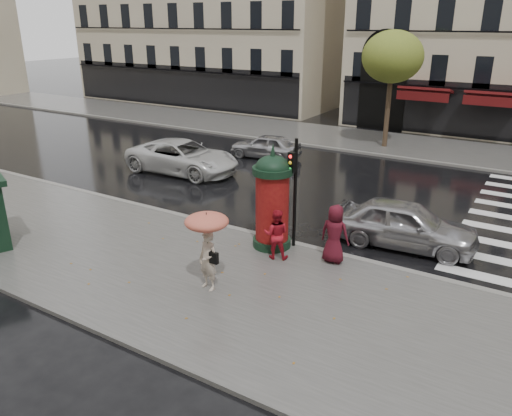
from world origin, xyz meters
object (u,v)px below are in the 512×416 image
Objects in this scene: car_white at (183,157)px; woman_red at (276,234)px; woman_umbrella at (207,239)px; man_burgundy at (335,234)px; car_silver at (405,224)px; traffic_light at (294,183)px; car_far_silver at (265,146)px; morris_column at (272,198)px.

woman_red is at bearing -127.20° from car_white.
woman_umbrella is 11.91m from car_white.
woman_red is at bearing 76.37° from woman_umbrella.
car_white is at bearing -56.70° from woman_red.
man_burgundy is at bearing -178.67° from woman_red.
car_silver is (1.44, 2.50, -0.25)m from man_burgundy.
car_silver is at bearing 35.63° from traffic_light.
woman_red is 0.28× the size of car_white.
car_far_silver is (-6.71, 9.63, -1.64)m from traffic_light.
traffic_light is at bearing -12.47° from man_burgundy.
car_white is at bearing -31.17° from car_far_silver.
traffic_light is 4.02m from car_silver.
car_silver is at bearing 34.67° from morris_column.
traffic_light is (0.68, 3.67, 0.68)m from woman_umbrella.
car_white reaches higher than car_silver.
woman_red is 0.87× the size of man_burgundy.
woman_umbrella reaches higher than car_silver.
car_far_silver is at bearing 47.54° from car_silver.
car_silver is (3.71, 5.84, -0.83)m from woman_umbrella.
morris_column is at bearing -125.68° from car_white.
woman_red is 1.72m from traffic_light.
car_white is (-10.35, 5.39, -0.24)m from man_burgundy.
woman_umbrella is 1.24× the size of man_burgundy.
woman_red reaches higher than car_far_silver.
traffic_light is at bearing 27.75° from car_far_silver.
traffic_light is at bearing 79.47° from woman_umbrella.
car_silver reaches higher than car_far_silver.
car_white is (-8.71, 6.09, -0.12)m from woman_red.
traffic_light reaches higher than car_far_silver.
woman_umbrella is 3.34m from morris_column.
morris_column reaches higher than car_far_silver.
woman_umbrella is at bearing -91.60° from morris_column.
woman_umbrella is at bearing -139.48° from car_white.
woman_umbrella is 0.40× the size of car_white.
morris_column is (-2.19, 0.00, 0.73)m from man_burgundy.
man_burgundy is 0.53× the size of morris_column.
woman_umbrella is at bearing 54.63° from woman_red.
woman_umbrella is 14.63m from car_far_silver.
woman_red reaches higher than car_silver.
woman_red is at bearing 131.16° from car_silver.
car_white reaches higher than car_far_silver.
traffic_light is at bearing -114.06° from woman_red.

